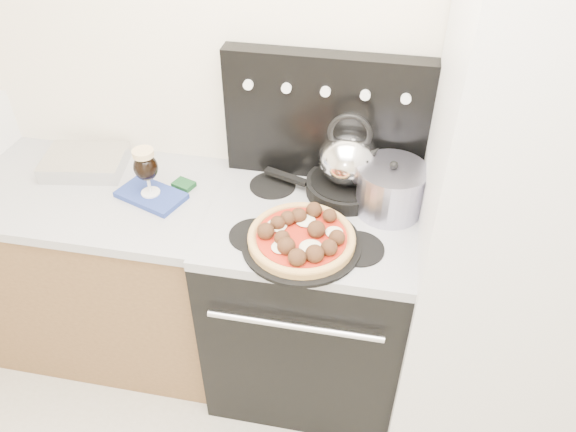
% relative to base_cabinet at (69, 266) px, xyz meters
% --- Properties ---
extents(room_shell, '(3.52, 3.01, 2.52)m').
position_rel_base_cabinet_xyz_m(room_shell, '(1.02, -0.91, 0.82)').
color(room_shell, beige).
rests_on(room_shell, ground).
extents(base_cabinet, '(1.45, 0.60, 0.86)m').
position_rel_base_cabinet_xyz_m(base_cabinet, '(0.00, 0.00, 0.00)').
color(base_cabinet, brown).
rests_on(base_cabinet, ground).
extents(countertop, '(1.48, 0.63, 0.04)m').
position_rel_base_cabinet_xyz_m(countertop, '(0.00, 0.00, 0.45)').
color(countertop, '#B3B2B7').
rests_on(countertop, base_cabinet).
extents(stove_body, '(0.76, 0.65, 0.88)m').
position_rel_base_cabinet_xyz_m(stove_body, '(1.10, -0.02, 0.01)').
color(stove_body, black).
rests_on(stove_body, ground).
extents(cooktop, '(0.76, 0.65, 0.04)m').
position_rel_base_cabinet_xyz_m(cooktop, '(1.10, -0.02, 0.47)').
color(cooktop, '#ADADB2').
rests_on(cooktop, stove_body).
extents(backguard, '(0.76, 0.08, 0.50)m').
position_rel_base_cabinet_xyz_m(backguard, '(1.10, 0.25, 0.74)').
color(backguard, black).
rests_on(backguard, cooktop).
extents(fridge, '(0.64, 0.68, 1.90)m').
position_rel_base_cabinet_xyz_m(fridge, '(1.80, -0.05, 0.52)').
color(fridge, silver).
rests_on(fridge, ground).
extents(foil_sheet, '(0.35, 0.28, 0.06)m').
position_rel_base_cabinet_xyz_m(foil_sheet, '(0.14, 0.12, 0.50)').
color(foil_sheet, white).
rests_on(foil_sheet, countertop).
extents(oven_mitt, '(0.29, 0.23, 0.02)m').
position_rel_base_cabinet_xyz_m(oven_mitt, '(0.48, -0.01, 0.48)').
color(oven_mitt, navy).
rests_on(oven_mitt, countertop).
extents(beer_glass, '(0.11, 0.11, 0.20)m').
position_rel_base_cabinet_xyz_m(beer_glass, '(0.48, -0.01, 0.59)').
color(beer_glass, black).
rests_on(beer_glass, oven_mitt).
extents(pizza_pan, '(0.44, 0.44, 0.01)m').
position_rel_base_cabinet_xyz_m(pizza_pan, '(1.09, -0.19, 0.50)').
color(pizza_pan, black).
rests_on(pizza_pan, cooktop).
extents(pizza, '(0.42, 0.42, 0.05)m').
position_rel_base_cabinet_xyz_m(pizza, '(1.09, -0.19, 0.53)').
color(pizza, gold).
rests_on(pizza, pizza_pan).
extents(skillet, '(0.38, 0.38, 0.05)m').
position_rel_base_cabinet_xyz_m(skillet, '(1.21, 0.14, 0.52)').
color(skillet, black).
rests_on(skillet, cooktop).
extents(tea_kettle, '(0.27, 0.27, 0.24)m').
position_rel_base_cabinet_xyz_m(tea_kettle, '(1.21, 0.14, 0.66)').
color(tea_kettle, silver).
rests_on(tea_kettle, skillet).
extents(stock_pot, '(0.31, 0.31, 0.18)m').
position_rel_base_cabinet_xyz_m(stock_pot, '(1.37, 0.06, 0.58)').
color(stock_pot, '#A9A6BE').
rests_on(stock_pot, cooktop).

